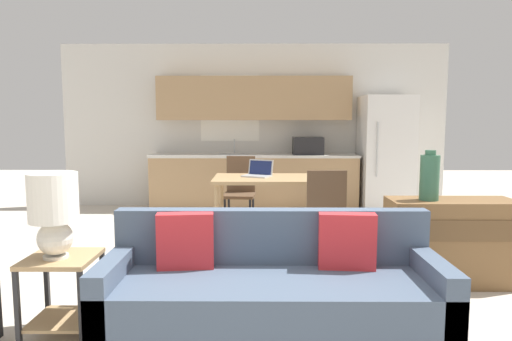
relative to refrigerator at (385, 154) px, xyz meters
The scene contains 13 objects.
ground_plane 4.79m from the refrigerator, 116.56° to the right, with size 20.00×20.00×0.00m, color beige.
wall_back 2.19m from the refrigerator, 168.54° to the left, with size 6.40×0.07×2.70m.
kitchen_counter 2.09m from the refrigerator, behind, with size 3.33×0.65×2.15m.
refrigerator is the anchor object (origin of this frame).
dining_table 2.62m from the refrigerator, 134.02° to the right, with size 1.49×0.80×0.78m.
couch 4.67m from the refrigerator, 114.54° to the right, with size 2.28×0.80×0.81m.
side_table 5.50m from the refrigerator, 127.60° to the right, with size 0.44×0.44×0.56m.
table_lamp 5.50m from the refrigerator, 127.56° to the right, with size 0.31×0.31×0.57m.
credenza 3.36m from the refrigerator, 95.32° to the right, with size 1.10×0.44×0.76m.
vase 3.37m from the refrigerator, 99.04° to the right, with size 0.16×0.16×0.44m.
dining_chair_far_left 2.55m from the refrigerator, 154.85° to the right, with size 0.46×0.46×0.96m.
dining_chair_near_right 2.97m from the refrigerator, 117.03° to the right, with size 0.42×0.42×0.96m.
laptop 2.70m from the refrigerator, 138.58° to the right, with size 0.40×0.37×0.20m.
Camera 1 is at (0.09, -3.07, 1.47)m, focal length 32.00 mm.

